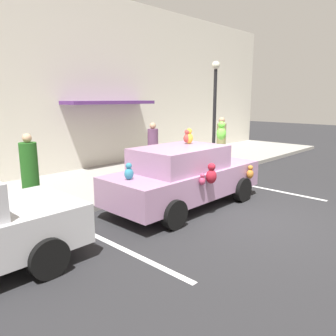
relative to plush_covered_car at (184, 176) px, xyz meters
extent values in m
plane|color=#262628|center=(0.34, -1.71, -0.80)|extent=(60.00, 60.00, 0.00)
cube|color=gray|center=(0.34, 3.29, -0.72)|extent=(24.00, 4.00, 0.15)
cube|color=beige|center=(0.34, 5.44, 2.40)|extent=(24.00, 0.30, 6.40)
cube|color=#562D72|center=(1.40, 4.89, 1.75)|extent=(3.60, 1.10, 0.12)
cube|color=silver|center=(2.97, -0.71, -0.80)|extent=(0.12, 3.60, 0.01)
cube|color=silver|center=(-2.65, -0.71, -0.80)|extent=(0.12, 3.60, 0.01)
cube|color=#A77DA2|center=(0.04, 0.00, -0.16)|extent=(4.31, 1.69, 0.68)
cube|color=#A77DA2|center=(-0.17, 0.00, 0.46)|extent=(2.24, 1.49, 0.56)
cylinder|color=black|center=(1.38, 0.85, -0.48)|extent=(0.64, 0.22, 0.64)
cylinder|color=black|center=(1.38, -0.84, -0.48)|extent=(0.64, 0.22, 0.64)
cylinder|color=black|center=(-1.29, 0.85, -0.48)|extent=(0.64, 0.22, 0.64)
cylinder|color=black|center=(-1.29, -0.84, -0.48)|extent=(0.64, 0.22, 0.64)
ellipsoid|color=#5712B2|center=(1.80, 0.19, 0.28)|extent=(0.16, 0.13, 0.19)
sphere|color=#5712B2|center=(1.80, 0.19, 0.41)|extent=(0.10, 0.10, 0.10)
ellipsoid|color=#BB7029|center=(1.61, -0.93, -0.08)|extent=(0.21, 0.17, 0.25)
sphere|color=#BB7029|center=(1.61, -0.93, 0.09)|extent=(0.13, 0.13, 0.13)
ellipsoid|color=#C83F67|center=(-0.44, -0.91, 0.10)|extent=(0.16, 0.13, 0.18)
sphere|color=#C83F67|center=(-0.44, -0.91, 0.22)|extent=(0.10, 0.10, 0.10)
ellipsoid|color=teal|center=(-1.70, 0.11, 0.31)|extent=(0.21, 0.17, 0.25)
sphere|color=teal|center=(-1.70, 0.11, 0.48)|extent=(0.14, 0.14, 0.14)
ellipsoid|color=#62D93D|center=(0.97, -0.41, 1.01)|extent=(0.28, 0.23, 0.33)
sphere|color=#62D93D|center=(0.97, -0.41, 1.23)|extent=(0.18, 0.18, 0.18)
ellipsoid|color=#A41C2C|center=(-0.17, -0.95, 0.16)|extent=(0.27, 0.22, 0.32)
sphere|color=#A41C2C|center=(-0.17, -0.95, 0.39)|extent=(0.17, 0.17, 0.17)
ellipsoid|color=#B2423B|center=(0.35, 0.22, 0.89)|extent=(0.20, 0.16, 0.24)
sphere|color=#B2423B|center=(0.35, 0.22, 1.05)|extent=(0.13, 0.13, 0.13)
ellipsoid|color=purple|center=(1.27, 0.30, 0.34)|extent=(0.27, 0.22, 0.32)
sphere|color=purple|center=(1.27, 0.30, 0.57)|extent=(0.17, 0.17, 0.17)
ellipsoid|color=blue|center=(1.34, 0.57, 0.29)|extent=(0.17, 0.14, 0.20)
sphere|color=blue|center=(1.34, 0.57, 0.43)|extent=(0.11, 0.11, 0.11)
ellipsoid|color=gold|center=(0.41, 0.20, 0.89)|extent=(0.23, 0.19, 0.27)
sphere|color=gold|center=(0.41, 0.20, 1.07)|extent=(0.15, 0.15, 0.15)
ellipsoid|color=#A01860|center=(1.37, 0.02, 0.29)|extent=(0.18, 0.15, 0.21)
sphere|color=#A01860|center=(1.37, 0.02, 0.44)|extent=(0.11, 0.11, 0.11)
cylinder|color=black|center=(-4.04, 1.02, -0.48)|extent=(0.64, 0.22, 0.64)
cylinder|color=black|center=(-4.04, -0.76, -0.48)|extent=(0.64, 0.22, 0.64)
ellipsoid|color=brown|center=(0.54, 1.90, -0.42)|extent=(0.37, 0.31, 0.46)
sphere|color=brown|center=(0.54, 1.90, -0.09)|extent=(0.26, 0.26, 0.26)
sphere|color=brown|center=(0.45, 1.90, 0.00)|extent=(0.11, 0.11, 0.11)
sphere|color=brown|center=(0.63, 1.90, 0.00)|extent=(0.11, 0.11, 0.11)
cylinder|color=black|center=(3.71, 1.79, 1.12)|extent=(0.12, 0.12, 3.53)
sphere|color=#EAEACC|center=(3.71, 1.79, 3.02)|extent=(0.28, 0.28, 0.28)
cylinder|color=#21581C|center=(-2.99, 2.05, 0.14)|extent=(0.38, 0.38, 1.58)
sphere|color=tan|center=(-2.99, 2.05, 1.03)|extent=(0.21, 0.21, 0.21)
cylinder|color=#643E61|center=(2.36, 3.58, 0.07)|extent=(0.39, 0.39, 1.44)
sphere|color=tan|center=(2.36, 3.58, 0.91)|extent=(0.23, 0.23, 0.23)
cylinder|color=#9C9A5C|center=(4.82, 2.22, 0.14)|extent=(0.36, 0.36, 1.58)
sphere|color=tan|center=(4.82, 2.22, 1.06)|extent=(0.24, 0.24, 0.24)
camera|label=1|loc=(-6.17, -5.30, 1.90)|focal=35.59mm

